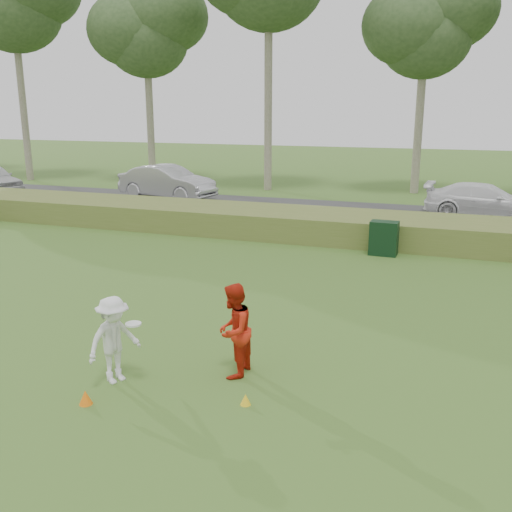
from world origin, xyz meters
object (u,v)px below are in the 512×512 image
at_px(cone_orange, 86,397).
at_px(car_right, 485,201).
at_px(player_red, 234,331).
at_px(cone_yellow, 246,399).
at_px(car_mid, 167,182).
at_px(player_white, 114,340).
at_px(utility_cabinet, 384,238).

distance_m(cone_orange, car_right, 19.88).
xyz_separation_m(player_red, cone_yellow, (0.56, -0.92, -0.75)).
bearing_deg(cone_orange, player_red, 43.29).
bearing_deg(car_mid, cone_orange, -145.80).
height_order(player_white, car_mid, car_mid).
xyz_separation_m(cone_orange, car_mid, (-8.62, 18.97, 0.78)).
distance_m(utility_cabinet, car_right, 8.22).
relative_size(player_white, car_mid, 0.30).
relative_size(cone_orange, cone_yellow, 1.27).
height_order(player_white, cone_orange, player_white).
xyz_separation_m(utility_cabinet, car_mid, (-11.87, 7.75, 0.35)).
bearing_deg(utility_cabinet, car_right, 68.94).
relative_size(utility_cabinet, car_right, 0.22).
height_order(cone_yellow, car_right, car_right).
distance_m(player_white, utility_cabinet, 10.86).
xyz_separation_m(player_red, cone_orange, (-1.86, -1.75, -0.72)).
bearing_deg(player_red, car_mid, -148.72).
relative_size(cone_orange, car_mid, 0.05).
distance_m(utility_cabinet, car_mid, 14.18).
xyz_separation_m(cone_orange, utility_cabinet, (3.25, 11.22, 0.43)).
relative_size(cone_orange, utility_cabinet, 0.22).
relative_size(cone_yellow, car_right, 0.04).
distance_m(player_white, car_right, 19.06).
height_order(car_mid, car_right, car_mid).
xyz_separation_m(cone_orange, cone_yellow, (2.42, 0.83, -0.02)).
distance_m(cone_yellow, car_right, 18.41).
bearing_deg(utility_cabinet, car_mid, 148.83).
relative_size(cone_yellow, car_mid, 0.04).
bearing_deg(cone_yellow, car_mid, 121.31).
bearing_deg(player_white, car_mid, 50.35).
relative_size(player_red, utility_cabinet, 1.54).
bearing_deg(car_mid, car_right, -80.94).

